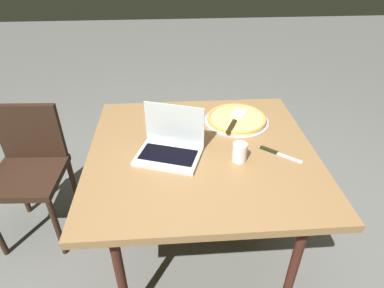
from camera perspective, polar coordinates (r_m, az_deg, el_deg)
The scene contains 8 objects.
ground_plane at distance 2.15m, azimuth 1.37°, elevation -17.98°, with size 12.00×12.00×0.00m, color #61615D.
dining_table at distance 1.65m, azimuth 1.69°, elevation -2.83°, with size 1.12×1.07×0.77m.
laptop at distance 1.56m, azimuth -3.81°, elevation -0.19°, with size 0.35×0.30×0.23m.
pizza_plate at distance 1.87m, azimuth -3.46°, elevation 4.91°, with size 0.24×0.24×0.04m.
pizza_tray at distance 1.86m, azimuth 7.84°, elevation 4.38°, with size 0.37×0.37×0.03m.
table_knife at distance 1.64m, azimuth 14.61°, elevation -1.52°, with size 0.18×0.15×0.01m.
drink_cup at distance 1.53m, azimuth 8.36°, elevation -1.41°, with size 0.07×0.07×0.09m.
chair_near at distance 2.18m, azimuth -26.65°, elevation -3.28°, with size 0.42×0.42×0.84m.
Camera 1 is at (-0.14, -1.31, 1.70)m, focal length 30.36 mm.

